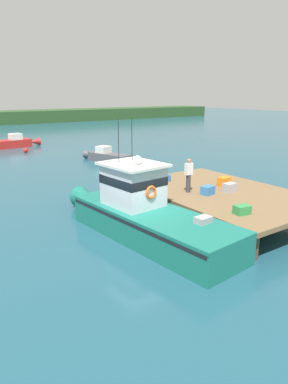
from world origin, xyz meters
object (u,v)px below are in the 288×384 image
Objects in this scene: mooring_buoy_outer at (26,150)px; mooring_buoy_channel_marker at (117,173)px; deckhand_by_the_boat at (189,175)px; moored_boat_far_right at (12,143)px; moored_boat_outer_mooring at (107,156)px; crate_stack_mid_dock at (208,190)px; crate_single_by_cleat at (242,210)px; crate_stack_near_edge at (230,188)px; main_fishing_boat at (143,213)px; bait_bucket at (168,178)px; crate_single_far at (224,182)px.

mooring_buoy_channel_marker is at bearing -81.03° from mooring_buoy_outer.
moored_boat_far_right is at bearing 91.80° from deckhand_by_the_boat.
deckhand_by_the_boat is at bearing -103.97° from moored_boat_outer_mooring.
crate_stack_mid_dock is at bearing -87.29° from moored_boat_far_right.
crate_single_by_cleat reaches higher than mooring_buoy_outer.
crate_stack_near_edge is 0.10× the size of moored_boat_far_right.
main_fishing_boat is 16.55× the size of crate_stack_mid_dock.
mooring_buoy_channel_marker is (-2.10, -5.32, -0.24)m from moored_boat_outer_mooring.
bait_bucket reaches higher than mooring_buoy_channel_marker.
main_fishing_boat reaches higher than deckhand_by_the_boat.
deckhand_by_the_boat is 9.75m from mooring_buoy_channel_marker.
moored_boat_far_right is at bearing 92.71° from crate_stack_mid_dock.
moored_boat_outer_mooring reaches higher than mooring_buoy_channel_marker.
bait_bucket reaches higher than moored_boat_outer_mooring.
crate_stack_near_edge is at bearing -3.42° from main_fishing_boat.
crate_single_by_cleat is 1.76× the size of bait_bucket.
moored_boat_far_right is at bearing 95.04° from crate_stack_near_edge.
crate_stack_mid_dock is 0.37× the size of deckhand_by_the_boat.
mooring_buoy_channel_marker is at bearing 81.46° from crate_single_by_cleat.
moored_boat_outer_mooring is (3.10, 12.47, -0.92)m from bait_bucket.
crate_single_far is at bearing -82.95° from mooring_buoy_outer.
crate_single_far is at bearing -85.81° from mooring_buoy_channel_marker.
deckhand_by_the_boat is 23.80m from mooring_buoy_outer.
moored_boat_far_right is (-2.55, 28.93, -0.90)m from crate_stack_near_edge.
crate_single_far is 1.30× the size of mooring_buoy_outer.
moored_boat_outer_mooring is (3.67, 14.76, -1.61)m from deckhand_by_the_boat.
crate_single_by_cleat is at bearing -89.11° from moored_boat_far_right.
main_fishing_boat is 17.02m from moored_boat_outer_mooring.
crate_stack_near_edge is 1.41× the size of mooring_buoy_channel_marker.
crate_single_by_cleat is 3.69m from deckhand_by_the_boat.
moored_boat_outer_mooring is (3.19, 15.59, -0.95)m from crate_stack_mid_dock.
main_fishing_boat is 4.88m from bait_bucket.
bait_bucket is at bearing -86.65° from mooring_buoy_outer.
mooring_buoy_outer is at bearing -87.35° from moored_boat_far_right.
main_fishing_boat is 29.20× the size of bait_bucket.
mooring_buoy_channel_marker is at bearing -82.43° from moored_boat_far_right.
main_fishing_boat is 1.65× the size of moored_boat_far_right.
mooring_buoy_outer is (-0.30, 27.33, -1.14)m from crate_single_by_cleat.
mooring_buoy_channel_marker is at bearing 82.06° from bait_bucket.
crate_single_far is 4.34m from crate_single_by_cleat.
moored_boat_far_right is (-0.49, 31.44, -0.86)m from crate_single_by_cleat.
deckhand_by_the_boat is at bearing 146.83° from crate_stack_near_edge.
moored_boat_outer_mooring is (4.06, 18.37, -0.92)m from crate_single_by_cleat.
crate_stack_mid_dock is (-1.19, 0.27, -0.01)m from crate_stack_near_edge.
bait_bucket is at bearing 39.44° from main_fishing_boat.
crate_stack_mid_dock is (-1.79, -0.64, -0.03)m from crate_single_far.
crate_stack_near_edge is 3.25m from crate_single_by_cleat.
bait_bucket is 12.89m from moored_boat_outer_mooring.
crate_single_by_cleat is 18.83m from moored_boat_outer_mooring.
crate_single_far is at bearing 6.48° from main_fishing_boat.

